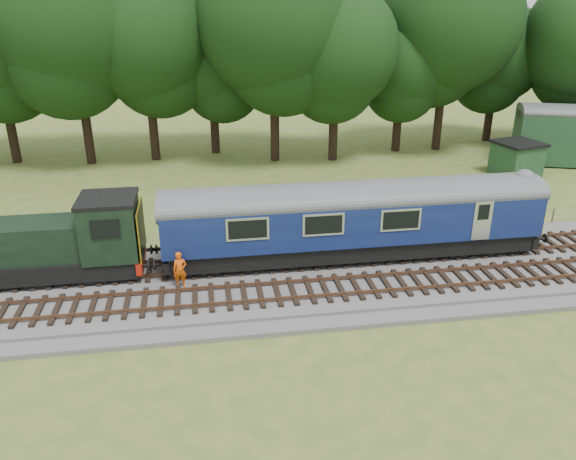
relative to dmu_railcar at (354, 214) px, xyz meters
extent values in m
plane|color=#4B5C22|center=(-1.34, -1.40, -2.61)|extent=(120.00, 120.00, 0.00)
cube|color=#4C4C4F|center=(-1.34, -1.40, -2.43)|extent=(70.00, 7.00, 0.35)
cube|color=brown|center=(-1.34, -0.72, -2.12)|extent=(66.50, 0.07, 0.14)
cube|color=brown|center=(-1.34, 0.72, -2.12)|extent=(66.50, 0.07, 0.14)
cube|color=brown|center=(-1.34, -3.72, -2.12)|extent=(66.50, 0.07, 0.14)
cube|color=brown|center=(-1.34, -2.28, -2.12)|extent=(66.50, 0.07, 0.14)
cube|color=black|center=(-0.01, 0.00, -1.55)|extent=(17.46, 2.52, 0.85)
cube|color=#0E184E|center=(-0.01, 0.00, -0.12)|extent=(18.00, 2.80, 2.05)
cube|color=gold|center=(9.01, 0.00, -0.50)|extent=(0.06, 2.74, 1.30)
cube|color=black|center=(5.99, 0.00, -1.75)|extent=(2.60, 2.00, 0.55)
cube|color=black|center=(-6.01, 0.00, -1.75)|extent=(2.60, 2.00, 0.55)
cube|color=black|center=(-14.41, 0.00, -1.60)|extent=(8.73, 2.39, 0.85)
cube|color=black|center=(-15.61, 0.00, -0.35)|extent=(6.30, 2.08, 1.70)
cube|color=black|center=(-11.21, 0.00, 0.05)|extent=(2.40, 2.55, 2.60)
cube|color=#AE1D0D|center=(-10.03, 0.00, -1.55)|extent=(0.25, 2.60, 0.55)
cube|color=gold|center=(-9.89, 0.00, -0.15)|extent=(0.06, 2.55, 2.30)
imported|color=#F0570C|center=(-8.24, -1.74, -1.43)|extent=(0.61, 0.41, 1.65)
cube|color=#1B3C26|center=(15.61, 12.44, -1.47)|extent=(3.28, 3.28, 2.27)
cube|color=black|center=(15.61, 12.44, -0.24)|extent=(3.61, 3.61, 0.18)
camera|label=1|loc=(-6.99, -24.02, 9.65)|focal=35.00mm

